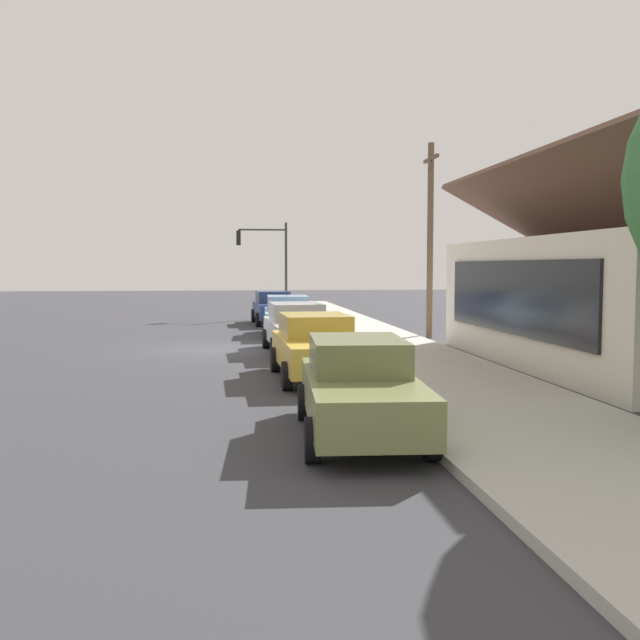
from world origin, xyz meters
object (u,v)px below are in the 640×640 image
at_px(traffic_light_main, 267,254).
at_px(fire_hydrant_red, 347,339).
at_px(car_navy, 273,307).
at_px(car_skyblue, 288,315).
at_px(car_mustard, 317,346).
at_px(utility_pole_wooden, 430,237).
at_px(car_silver, 298,327).
at_px(car_olive, 360,387).

distance_m(traffic_light_main, fire_hydrant_red, 17.90).
relative_size(car_navy, car_skyblue, 1.01).
height_order(car_mustard, fire_hydrant_red, car_mustard).
bearing_deg(fire_hydrant_red, traffic_light_main, -174.60).
distance_m(car_navy, utility_pole_wooden, 10.10).
bearing_deg(fire_hydrant_red, car_navy, -172.80).
bearing_deg(car_silver, utility_pole_wooden, 123.69).
relative_size(traffic_light_main, fire_hydrant_red, 7.32).
bearing_deg(fire_hydrant_red, car_skyblue, -168.90).
xyz_separation_m(car_silver, car_mustard, (5.55, -0.03, -0.00)).
height_order(car_olive, fire_hydrant_red, car_olive).
relative_size(car_mustard, car_olive, 0.99).
relative_size(car_silver, utility_pole_wooden, 0.65).
relative_size(car_navy, fire_hydrant_red, 6.69).
xyz_separation_m(car_mustard, fire_hydrant_red, (-4.66, 1.53, -0.32)).
bearing_deg(car_mustard, traffic_light_main, 178.56).
height_order(traffic_light_main, fire_hydrant_red, traffic_light_main).
distance_m(car_skyblue, car_mustard, 11.54).
bearing_deg(car_skyblue, car_navy, -175.07).
bearing_deg(utility_pole_wooden, car_olive, -19.47).
bearing_deg(car_mustard, utility_pole_wooden, 148.07).
bearing_deg(car_silver, car_navy, 178.40).
bearing_deg(car_silver, traffic_light_main, 178.46).
xyz_separation_m(traffic_light_main, utility_pole_wooden, (12.72, 5.66, 0.44)).
bearing_deg(car_navy, fire_hydrant_red, 4.81).
distance_m(car_navy, car_mustard, 17.32).
relative_size(car_olive, traffic_light_main, 0.92).
bearing_deg(traffic_light_main, car_skyblue, 1.66).
xyz_separation_m(car_navy, utility_pole_wooden, (7.81, 5.60, 3.11)).
relative_size(car_navy, car_silver, 0.97).
bearing_deg(traffic_light_main, car_navy, 0.70).
relative_size(car_navy, car_mustard, 1.00).
xyz_separation_m(car_silver, utility_pole_wooden, (-3.96, 5.50, 3.11)).
xyz_separation_m(car_skyblue, car_mustard, (11.54, -0.18, 0.00)).
distance_m(car_olive, utility_pole_wooden, 16.93).
relative_size(car_mustard, utility_pole_wooden, 0.63).
bearing_deg(car_mustard, car_skyblue, 177.34).
bearing_deg(car_skyblue, car_olive, 1.82).
relative_size(car_navy, car_olive, 0.99).
bearing_deg(car_mustard, fire_hydrant_red, 160.07).
height_order(car_skyblue, fire_hydrant_red, car_skyblue).
bearing_deg(utility_pole_wooden, car_silver, -54.21).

